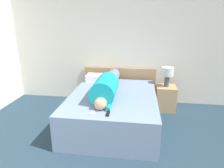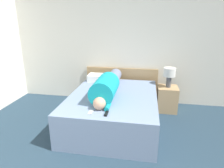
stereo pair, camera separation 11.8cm
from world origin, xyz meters
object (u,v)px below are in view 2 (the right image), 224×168
(pillow_near_headboard, at_px, (102,78))
(cell_phone, at_px, (91,112))
(tv_remote, at_px, (106,114))
(nightstand, at_px, (167,99))
(person_lying, at_px, (108,86))
(bed, at_px, (113,109))
(table_lamp, at_px, (169,74))

(pillow_near_headboard, distance_m, cell_phone, 1.58)
(pillow_near_headboard, height_order, tv_remote, pillow_near_headboard)
(tv_remote, bearing_deg, cell_phone, 176.67)
(nightstand, bearing_deg, pillow_near_headboard, 179.17)
(person_lying, height_order, tv_remote, person_lying)
(pillow_near_headboard, height_order, cell_phone, pillow_near_headboard)
(bed, relative_size, pillow_near_headboard, 3.23)
(tv_remote, relative_size, cell_phone, 1.15)
(pillow_near_headboard, xyz_separation_m, cell_phone, (0.18, -1.57, -0.07))
(table_lamp, bearing_deg, cell_phone, -128.72)
(bed, xyz_separation_m, cell_phone, (-0.21, -0.78, 0.30))
(pillow_near_headboard, distance_m, tv_remote, 1.64)
(table_lamp, distance_m, person_lying, 1.39)
(bed, distance_m, pillow_near_headboard, 0.95)
(tv_remote, bearing_deg, person_lying, 99.91)
(cell_phone, bearing_deg, pillow_near_headboard, 96.46)
(table_lamp, bearing_deg, pillow_near_headboard, 179.17)
(cell_phone, bearing_deg, person_lying, 82.25)
(cell_phone, bearing_deg, bed, 75.17)
(person_lying, relative_size, pillow_near_headboard, 2.76)
(nightstand, bearing_deg, table_lamp, 0.00)
(person_lying, distance_m, cell_phone, 0.79)
(nightstand, distance_m, person_lying, 1.47)
(nightstand, distance_m, tv_remote, 1.89)
(bed, distance_m, table_lamp, 1.39)
(bed, bearing_deg, nightstand, 36.56)
(nightstand, relative_size, person_lying, 0.31)
(table_lamp, relative_size, person_lying, 0.24)
(person_lying, bearing_deg, cell_phone, -97.75)
(tv_remote, bearing_deg, nightstand, 57.30)
(bed, xyz_separation_m, person_lying, (-0.10, -0.02, 0.46))
(bed, distance_m, cell_phone, 0.86)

